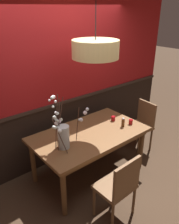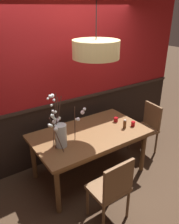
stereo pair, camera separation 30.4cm
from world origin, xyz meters
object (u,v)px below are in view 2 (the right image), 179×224
dining_table (90,138)px  condiment_bottle (125,124)px  chair_far_side_left (49,127)px  chair_head_east_end (147,125)px  pendant_lamp (96,49)px  candle_holder_nearer_edge (116,120)px  chair_far_side_right (72,121)px  candle_holder_nearer_center (133,124)px  chair_near_side_left (112,187)px  vase_with_blossoms (61,133)px

dining_table → condiment_bottle: 0.58m
chair_far_side_left → chair_head_east_end: bearing=-32.4°
chair_head_east_end → pendant_lamp: 1.85m
condiment_bottle → candle_holder_nearer_edge: bearing=83.2°
chair_far_side_right → candle_holder_nearer_center: 1.24m
condiment_bottle → chair_near_side_left: bearing=-138.9°
chair_far_side_right → chair_head_east_end: bearing=-41.9°
dining_table → chair_near_side_left: bearing=-107.2°
vase_with_blossoms → condiment_bottle: bearing=-6.1°
chair_head_east_end → candle_holder_nearer_edge: bearing=173.0°
chair_head_east_end → pendant_lamp: bearing=179.0°
dining_table → vase_with_blossoms: vase_with_blossoms is taller
pendant_lamp → condiment_bottle: bearing=-22.5°
chair_far_side_right → condiment_bottle: bearing=-73.6°
condiment_bottle → pendant_lamp: bearing=157.5°
chair_near_side_left → candle_holder_nearer_edge: (0.83, 0.94, 0.27)m
candle_holder_nearer_center → vase_with_blossoms: bearing=173.5°
chair_near_side_left → condiment_bottle: size_ratio=6.32×
chair_far_side_right → candle_holder_nearer_center: bearing=-66.8°
dining_table → pendant_lamp: pendant_lamp is taller
chair_near_side_left → chair_head_east_end: size_ratio=1.01×
candle_holder_nearer_center → chair_near_side_left: bearing=-144.9°
vase_with_blossoms → condiment_bottle: (1.04, -0.11, -0.13)m
chair_far_side_right → pendant_lamp: size_ratio=1.03×
chair_far_side_left → candle_holder_nearer_center: (0.94, -1.13, 0.29)m
candle_holder_nearer_center → pendant_lamp: (-0.59, 0.20, 1.17)m
candle_holder_nearer_edge → candle_holder_nearer_center: bearing=-64.4°
dining_table → chair_head_east_end: bearing=-1.0°
chair_far_side_right → chair_far_side_left: bearing=176.7°
chair_near_side_left → vase_with_blossoms: vase_with_blossoms is taller
chair_near_side_left → chair_head_east_end: bearing=29.6°
dining_table → condiment_bottle: bearing=-18.8°
vase_with_blossoms → pendant_lamp: 1.18m
dining_table → pendant_lamp: bearing=-1.6°
chair_far_side_left → pendant_lamp: 1.77m
chair_far_side_left → candle_holder_nearer_edge: 1.22m
chair_near_side_left → candle_holder_nearer_center: bearing=35.1°
condiment_bottle → pendant_lamp: 1.24m
dining_table → chair_near_side_left: (-0.27, -0.88, -0.15)m
chair_head_east_end → vase_with_blossoms: bearing=-178.4°
chair_head_east_end → chair_far_side_left: size_ratio=1.03×
chair_head_east_end → condiment_bottle: size_ratio=6.27×
chair_head_east_end → candle_holder_nearer_edge: 0.74m
vase_with_blossoms → chair_head_east_end: bearing=1.6°
candle_holder_nearer_center → chair_far_side_left: bearing=129.7°
dining_table → vase_with_blossoms: 0.58m
pendant_lamp → dining_table: bearing=178.4°
chair_head_east_end → chair_far_side_right: 1.38m
chair_head_east_end → pendant_lamp: size_ratio=1.03×
candle_holder_nearer_center → candle_holder_nearer_edge: bearing=115.6°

